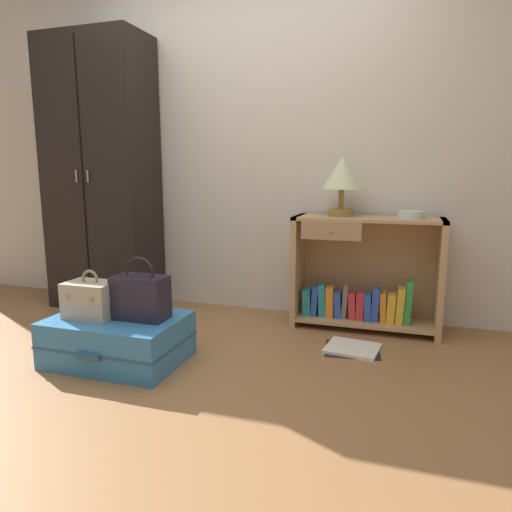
% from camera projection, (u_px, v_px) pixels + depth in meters
% --- Properties ---
extents(ground_plane, '(9.00, 9.00, 0.00)m').
position_uv_depth(ground_plane, '(159.00, 386.00, 2.32)').
color(ground_plane, olive).
extents(back_wall, '(6.40, 0.10, 2.60)m').
position_uv_depth(back_wall, '(252.00, 141.00, 3.50)').
color(back_wall, beige).
rests_on(back_wall, ground_plane).
extents(wardrobe, '(0.81, 0.47, 2.08)m').
position_uv_depth(wardrobe, '(102.00, 176.00, 3.61)').
color(wardrobe, black).
rests_on(wardrobe, ground_plane).
extents(bookshelf, '(0.99, 0.36, 0.77)m').
position_uv_depth(bookshelf, '(364.00, 277.00, 3.17)').
color(bookshelf, tan).
rests_on(bookshelf, ground_plane).
extents(table_lamp, '(0.26, 0.26, 0.40)m').
position_uv_depth(table_lamp, '(342.00, 177.00, 3.10)').
color(table_lamp, olive).
rests_on(table_lamp, bookshelf).
extents(bowl, '(0.17, 0.17, 0.05)m').
position_uv_depth(bowl, '(411.00, 215.00, 2.97)').
color(bowl, silver).
rests_on(bowl, bookshelf).
extents(suitcase_large, '(0.74, 0.54, 0.26)m').
position_uv_depth(suitcase_large, '(118.00, 339.00, 2.62)').
color(suitcase_large, teal).
rests_on(suitcase_large, ground_plane).
extents(train_case, '(0.28, 0.20, 0.27)m').
position_uv_depth(train_case, '(91.00, 299.00, 2.58)').
color(train_case, '#B7A88E').
rests_on(train_case, suitcase_large).
extents(handbag, '(0.30, 0.17, 0.35)m').
position_uv_depth(handbag, '(141.00, 297.00, 2.54)').
color(handbag, '#231E2D').
rests_on(handbag, suitcase_large).
extents(bottle, '(0.08, 0.08, 0.19)m').
position_uv_depth(bottle, '(56.00, 332.00, 2.87)').
color(bottle, white).
rests_on(bottle, ground_plane).
extents(open_book_on_floor, '(0.36, 0.33, 0.02)m').
position_uv_depth(open_book_on_floor, '(352.00, 349.00, 2.80)').
color(open_book_on_floor, white).
rests_on(open_book_on_floor, ground_plane).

